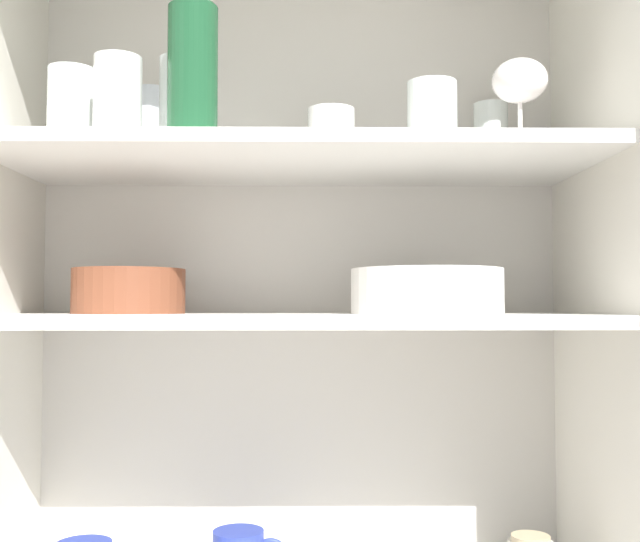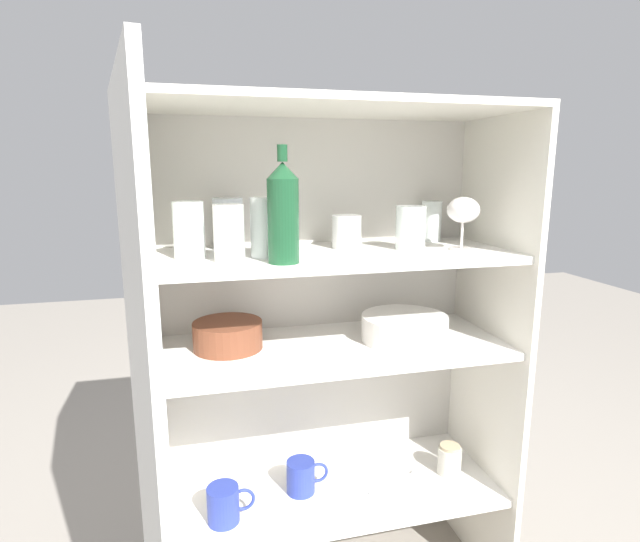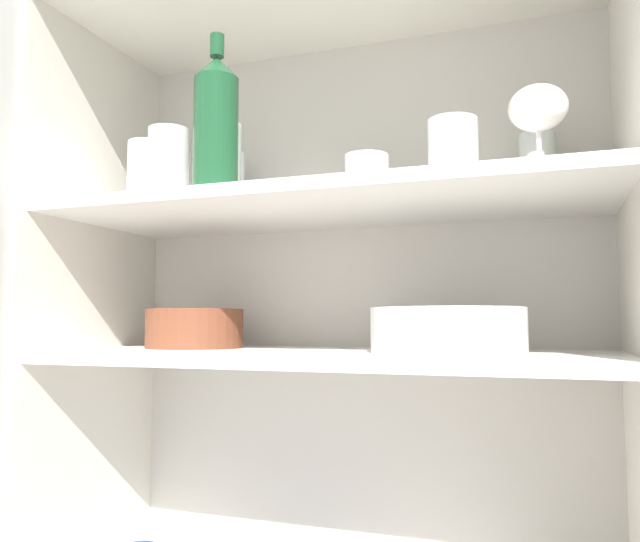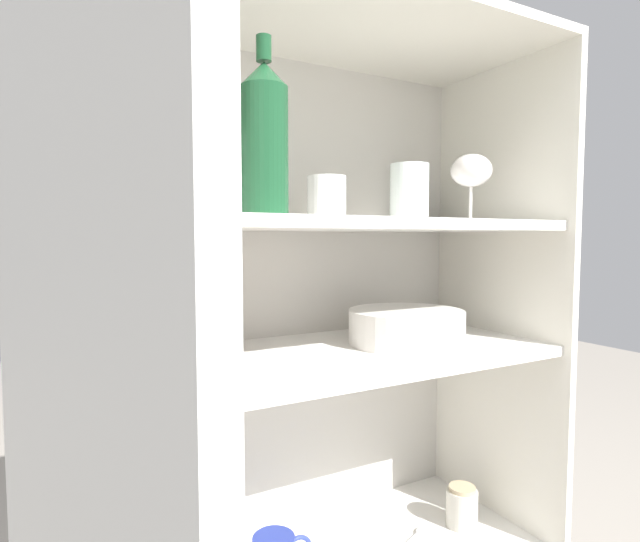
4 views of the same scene
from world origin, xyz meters
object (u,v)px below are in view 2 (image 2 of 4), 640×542
coffee_mug_primary (224,504)px  storage_jar (449,460)px  wine_bottle (283,212)px  mixing_bowl_large (228,334)px  plate_stack_white (404,328)px

coffee_mug_primary → storage_jar: bearing=4.1°
storage_jar → coffee_mug_primary: bearing=-175.9°
wine_bottle → mixing_bowl_large: 0.39m
coffee_mug_primary → mixing_bowl_large: bearing=74.1°
plate_stack_white → storage_jar: 0.46m
wine_bottle → storage_jar: 0.93m
mixing_bowl_large → storage_jar: size_ratio=2.00×
plate_stack_white → coffee_mug_primary: 0.67m
mixing_bowl_large → plate_stack_white: bearing=-6.5°
plate_stack_white → coffee_mug_primary: bearing=-173.4°
wine_bottle → coffee_mug_primary: 0.78m
plate_stack_white → storage_jar: plate_stack_white is taller
mixing_bowl_large → coffee_mug_primary: bearing=-105.9°
wine_bottle → mixing_bowl_large: (-0.13, 0.16, -0.34)m
mixing_bowl_large → wine_bottle: bearing=-51.0°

